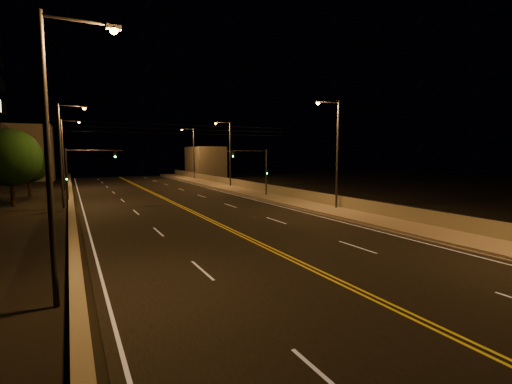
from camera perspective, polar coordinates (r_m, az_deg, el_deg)
name	(u,v)px	position (r m, az deg, el deg)	size (l,w,h in m)	color
ground	(510,364)	(12.01, 34.49, -20.95)	(160.00, 160.00, 0.00)	black
road	(219,225)	(27.22, -5.69, -5.02)	(18.00, 120.00, 0.02)	black
sidewalk	(337,212)	(32.62, 12.31, -3.03)	(3.60, 120.00, 0.30)	gray
curb	(319,215)	(31.49, 9.66, -3.43)	(0.14, 120.00, 0.15)	gray
parapet_wall	(352,203)	(33.58, 14.52, -1.70)	(0.30, 120.00, 1.00)	gray
jersey_barrier	(73,231)	(25.38, -26.34, -5.43)	(0.45, 120.00, 0.91)	gray
distant_building_right	(205,162)	(79.97, -7.83, 4.61)	(6.00, 10.00, 6.44)	#6D675B
distant_building_left	(29,153)	(81.34, -31.52, 5.15)	(8.00, 8.00, 10.31)	#6D675B
parapet_rail	(352,197)	(33.52, 14.55, -0.80)	(0.06, 0.06, 120.00)	black
lane_markings	(220,225)	(27.15, -5.63, -5.02)	(17.32, 116.00, 0.00)	silver
streetlight_1	(335,149)	(33.70, 12.08, 6.55)	(2.55, 0.28, 9.74)	#2D2D33
streetlight_2	(228,150)	(54.96, -4.26, 6.45)	(2.55, 0.28, 9.74)	#2D2D33
streetlight_3	(193,151)	(71.57, -9.74, 6.30)	(2.55, 0.28, 9.74)	#2D2D33
streetlight_4	(56,142)	(13.99, -28.39, 6.74)	(2.55, 0.28, 9.74)	#2D2D33
streetlight_5	(64,149)	(39.20, -27.50, 5.92)	(2.55, 0.28, 9.74)	#2D2D33
streetlight_6	(65,150)	(57.97, -27.34, 5.77)	(2.55, 0.28, 9.74)	#2D2D33
traffic_signal_right	(258,167)	(42.80, 0.35, 3.91)	(5.11, 0.31, 5.63)	#2D2D33
traffic_signal_left	(79,170)	(38.08, -25.58, 3.04)	(5.11, 0.31, 5.63)	#2D2D33
overhead_wires	(181,129)	(35.80, -11.40, 9.44)	(22.00, 0.03, 0.83)	black
tree_0	(10,157)	(42.98, -33.63, 4.45)	(5.58, 5.58, 7.56)	black
tree_1	(28,162)	(51.82, -31.66, 3.89)	(4.75, 4.75, 6.44)	black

